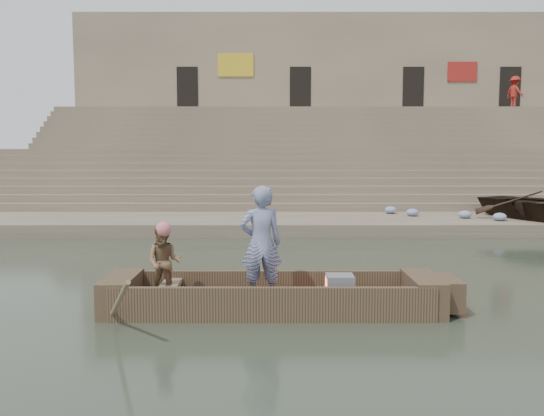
{
  "coord_description": "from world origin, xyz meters",
  "views": [
    {
      "loc": [
        -3.77,
        -11.33,
        2.69
      ],
      "look_at": [
        -3.77,
        1.44,
        1.4
      ],
      "focal_mm": 37.09,
      "sensor_mm": 36.0,
      "label": 1
    }
  ],
  "objects_px": {
    "pedestrian": "(515,92)",
    "main_rowboat": "(272,305)",
    "standing_man": "(261,243)",
    "television": "(339,287)",
    "rowing_man": "(164,262)"
  },
  "relations": [
    {
      "from": "pedestrian",
      "to": "standing_man",
      "type": "bearing_deg",
      "value": 128.7
    },
    {
      "from": "main_rowboat",
      "to": "pedestrian",
      "type": "height_order",
      "value": "pedestrian"
    },
    {
      "from": "pedestrian",
      "to": "main_rowboat",
      "type": "bearing_deg",
      "value": 128.91
    },
    {
      "from": "main_rowboat",
      "to": "standing_man",
      "type": "xyz_separation_m",
      "value": [
        -0.18,
        -0.11,
        1.07
      ]
    },
    {
      "from": "rowing_man",
      "to": "pedestrian",
      "type": "distance_m",
      "value": 28.99
    },
    {
      "from": "main_rowboat",
      "to": "pedestrian",
      "type": "relative_size",
      "value": 2.75
    },
    {
      "from": "main_rowboat",
      "to": "television",
      "type": "distance_m",
      "value": 1.17
    },
    {
      "from": "standing_man",
      "to": "television",
      "type": "bearing_deg",
      "value": 174.83
    },
    {
      "from": "standing_man",
      "to": "television",
      "type": "distance_m",
      "value": 1.52
    },
    {
      "from": "standing_man",
      "to": "rowing_man",
      "type": "xyz_separation_m",
      "value": [
        -1.63,
        0.09,
        -0.34
      ]
    },
    {
      "from": "television",
      "to": "rowing_man",
      "type": "bearing_deg",
      "value": -179.68
    },
    {
      "from": "television",
      "to": "pedestrian",
      "type": "distance_m",
      "value": 27.56
    },
    {
      "from": "pedestrian",
      "to": "rowing_man",
      "type": "bearing_deg",
      "value": 125.79
    },
    {
      "from": "rowing_man",
      "to": "pedestrian",
      "type": "bearing_deg",
      "value": 58.07
    },
    {
      "from": "rowing_man",
      "to": "television",
      "type": "distance_m",
      "value": 2.97
    }
  ]
}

